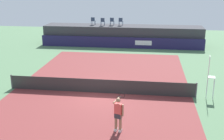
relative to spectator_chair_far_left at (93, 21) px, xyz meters
The scene contains 13 objects.
ground_plane 13.21m from the spectator_chair_far_left, 74.46° to the right, with size 48.00×48.00×0.00m, color #4C704C.
court_inner 16.07m from the spectator_chair_far_left, 77.36° to the right, with size 12.00×22.00×0.00m, color maroon.
sponsor_wall 4.50m from the spectator_chair_far_left, 29.37° to the right, with size 18.00×0.22×1.20m.
spectator_platform 3.82m from the spectator_chair_far_left, ahead, with size 18.00×2.80×2.20m, color #38383D.
spectator_chair_far_left is the anchor object (origin of this frame).
spectator_chair_left 1.27m from the spectator_chair_far_left, 20.16° to the right, with size 0.47×0.47×0.89m.
spectator_chair_center 2.22m from the spectator_chair_far_left, ahead, with size 0.44×0.44×0.89m.
spectator_chair_right 3.23m from the spectator_chair_far_left, ahead, with size 0.47×0.47×0.89m.
umpire_chair 18.65m from the spectator_chair_far_left, 56.03° to the right, with size 0.50×0.50×2.76m.
tennis_net 15.99m from the spectator_chair_far_left, 77.36° to the right, with size 12.40×0.02×0.95m, color #2D2D2D.
net_post_near 15.85m from the spectator_chair_far_left, 100.04° to the right, with size 0.10×0.10×1.00m, color #4C4C51.
net_post_far 18.36m from the spectator_chair_far_left, 57.98° to the right, with size 0.10×0.10×1.00m, color #4C4C51.
tennis_player 21.10m from the spectator_chair_far_left, 75.62° to the right, with size 0.55×1.25×1.77m.
Camera 1 is at (3.15, -17.82, 7.21)m, focal length 46.62 mm.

